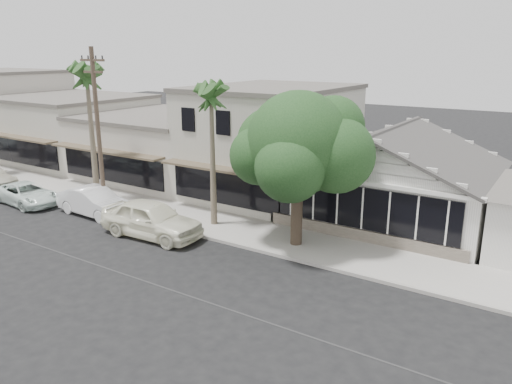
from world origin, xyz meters
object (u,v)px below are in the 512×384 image
Objects in this scene: car_1 at (94,202)px; car_2 at (27,194)px; utility_pole at (98,127)px; car_0 at (151,219)px; shade_tree at (299,146)px.

car_1 is 5.07m from car_2.
utility_pole is 6.54m from car_0.
car_0 is 10.00m from car_2.
car_1 is (0.07, -0.75, -4.02)m from utility_pole.
car_1 is (-5.00, 0.68, -0.14)m from car_0.
utility_pole is 4.09m from car_1.
car_2 is (-4.93, -1.57, -4.15)m from utility_pole.
car_1 is at bearing 79.57° from car_0.
car_2 is 17.26m from shade_tree.
car_0 is 5.05m from car_1.
shade_tree is at bearing -77.17° from car_1.
car_0 is 0.74× the size of shade_tree.
car_2 is at bearing -169.58° from shade_tree.
utility_pole reaches higher than shade_tree.
utility_pole is 11.65m from shade_tree.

